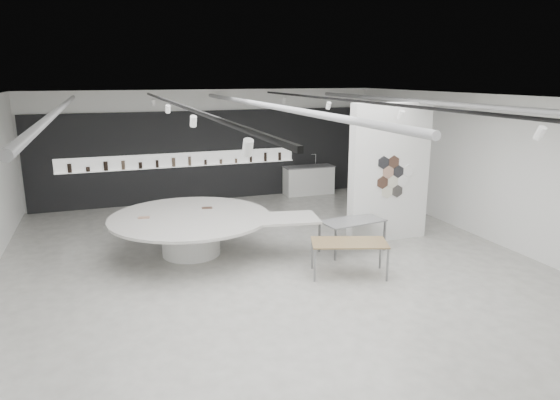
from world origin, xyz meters
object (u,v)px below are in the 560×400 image
object	(u,v)px
sample_table_wood	(349,244)
sample_table_stone	(353,223)
partition_column	(389,173)
kitchen_counter	(309,180)
display_island	(194,229)

from	to	relation	value
sample_table_wood	sample_table_stone	bearing A→B (deg)	59.76
sample_table_stone	sample_table_wood	bearing A→B (deg)	-120.24
sample_table_wood	sample_table_stone	distance (m)	1.55
partition_column	sample_table_stone	xyz separation A→B (m)	(-1.32, -0.56, -1.07)
sample_table_stone	kitchen_counter	bearing A→B (deg)	77.30
kitchen_counter	partition_column	bearing A→B (deg)	-90.33
display_island	sample_table_wood	xyz separation A→B (m)	(2.95, -2.43, 0.06)
partition_column	sample_table_stone	bearing A→B (deg)	-156.85
sample_table_stone	kitchen_counter	size ratio (longest dim) A/B	0.90
kitchen_counter	sample_table_stone	bearing A→B (deg)	-102.45
display_island	sample_table_stone	world-z (taller)	display_island
partition_column	sample_table_wood	size ratio (longest dim) A/B	2.01
display_island	sample_table_wood	bearing A→B (deg)	-30.03
kitchen_counter	sample_table_wood	bearing A→B (deg)	-105.92
display_island	kitchen_counter	world-z (taller)	kitchen_counter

